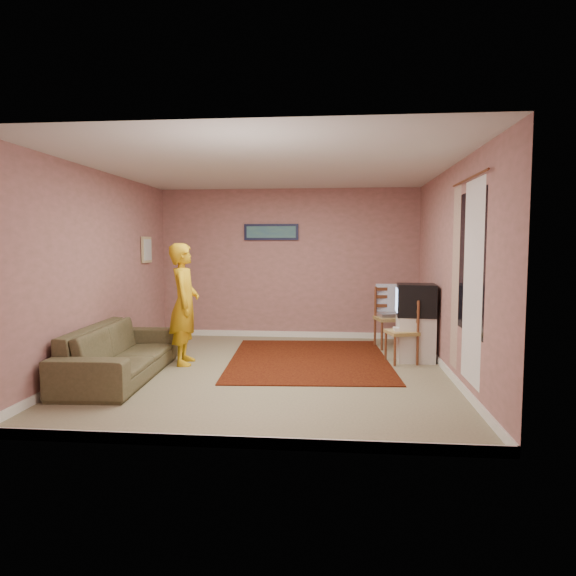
# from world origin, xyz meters

# --- Properties ---
(ground) EXTENTS (5.00, 5.00, 0.00)m
(ground) POSITION_xyz_m (0.00, 0.00, 0.00)
(ground) COLOR gray
(ground) RESTS_ON ground
(wall_back) EXTENTS (4.50, 0.02, 2.60)m
(wall_back) POSITION_xyz_m (0.00, 2.50, 1.30)
(wall_back) COLOR #B17477
(wall_back) RESTS_ON ground
(wall_front) EXTENTS (4.50, 0.02, 2.60)m
(wall_front) POSITION_xyz_m (0.00, -2.50, 1.30)
(wall_front) COLOR #B17477
(wall_front) RESTS_ON ground
(wall_left) EXTENTS (0.02, 5.00, 2.60)m
(wall_left) POSITION_xyz_m (-2.25, 0.00, 1.30)
(wall_left) COLOR #B17477
(wall_left) RESTS_ON ground
(wall_right) EXTENTS (0.02, 5.00, 2.60)m
(wall_right) POSITION_xyz_m (2.25, 0.00, 1.30)
(wall_right) COLOR #B17477
(wall_right) RESTS_ON ground
(ceiling) EXTENTS (4.50, 5.00, 0.02)m
(ceiling) POSITION_xyz_m (0.00, 0.00, 2.60)
(ceiling) COLOR silver
(ceiling) RESTS_ON wall_back
(baseboard_back) EXTENTS (4.50, 0.02, 0.10)m
(baseboard_back) POSITION_xyz_m (0.00, 2.49, 0.05)
(baseboard_back) COLOR white
(baseboard_back) RESTS_ON ground
(baseboard_front) EXTENTS (4.50, 0.02, 0.10)m
(baseboard_front) POSITION_xyz_m (0.00, -2.49, 0.05)
(baseboard_front) COLOR white
(baseboard_front) RESTS_ON ground
(baseboard_left) EXTENTS (0.02, 5.00, 0.10)m
(baseboard_left) POSITION_xyz_m (-2.24, 0.00, 0.05)
(baseboard_left) COLOR white
(baseboard_left) RESTS_ON ground
(baseboard_right) EXTENTS (0.02, 5.00, 0.10)m
(baseboard_right) POSITION_xyz_m (2.24, 0.00, 0.05)
(baseboard_right) COLOR white
(baseboard_right) RESTS_ON ground
(window) EXTENTS (0.01, 1.10, 1.50)m
(window) POSITION_xyz_m (2.24, -0.90, 1.45)
(window) COLOR black
(window) RESTS_ON wall_right
(curtain_sheer) EXTENTS (0.01, 0.75, 2.10)m
(curtain_sheer) POSITION_xyz_m (2.23, -1.05, 1.25)
(curtain_sheer) COLOR white
(curtain_sheer) RESTS_ON wall_right
(curtain_floral) EXTENTS (0.01, 0.35, 2.10)m
(curtain_floral) POSITION_xyz_m (2.21, -0.35, 1.25)
(curtain_floral) COLOR beige
(curtain_floral) RESTS_ON wall_right
(curtain_rod) EXTENTS (0.02, 1.40, 0.02)m
(curtain_rod) POSITION_xyz_m (2.20, -0.90, 2.32)
(curtain_rod) COLOR brown
(curtain_rod) RESTS_ON wall_right
(picture_back) EXTENTS (0.95, 0.04, 0.28)m
(picture_back) POSITION_xyz_m (-0.30, 2.47, 1.85)
(picture_back) COLOR #121533
(picture_back) RESTS_ON wall_back
(picture_left) EXTENTS (0.04, 0.38, 0.42)m
(picture_left) POSITION_xyz_m (-2.22, 1.60, 1.55)
(picture_left) COLOR #CCBF8C
(picture_left) RESTS_ON wall_left
(area_rug) EXTENTS (2.38, 2.90, 0.01)m
(area_rug) POSITION_xyz_m (0.46, 0.73, 0.01)
(area_rug) COLOR black
(area_rug) RESTS_ON ground
(tv_cabinet) EXTENTS (0.50, 0.45, 0.63)m
(tv_cabinet) POSITION_xyz_m (1.95, 0.80, 0.32)
(tv_cabinet) COLOR silver
(tv_cabinet) RESTS_ON ground
(crt_tv) EXTENTS (0.56, 0.51, 0.46)m
(crt_tv) POSITION_xyz_m (1.94, 0.80, 0.86)
(crt_tv) COLOR black
(crt_tv) RESTS_ON tv_cabinet
(chair_a) EXTENTS (0.52, 0.50, 0.52)m
(chair_a) POSITION_xyz_m (1.69, 1.70, 0.59)
(chair_a) COLOR tan
(chair_a) RESTS_ON ground
(dvd_player) EXTENTS (0.40, 0.33, 0.06)m
(dvd_player) POSITION_xyz_m (1.69, 1.70, 0.52)
(dvd_player) COLOR #AEAEB3
(dvd_player) RESTS_ON chair_a
(blue_throw) EXTENTS (0.43, 0.05, 0.45)m
(blue_throw) POSITION_xyz_m (1.69, 1.89, 0.78)
(blue_throw) COLOR #839CD7
(blue_throw) RESTS_ON chair_a
(chair_b) EXTENTS (0.47, 0.49, 0.48)m
(chair_b) POSITION_xyz_m (1.74, 0.66, 0.54)
(chair_b) COLOR tan
(chair_b) RESTS_ON ground
(game_console) EXTENTS (0.23, 0.17, 0.04)m
(game_console) POSITION_xyz_m (1.74, 0.66, 0.47)
(game_console) COLOR white
(game_console) RESTS_ON chair_b
(sofa) EXTENTS (0.98, 2.25, 0.64)m
(sofa) POSITION_xyz_m (-1.80, -0.46, 0.32)
(sofa) COLOR brown
(sofa) RESTS_ON ground
(person) EXTENTS (0.49, 0.66, 1.65)m
(person) POSITION_xyz_m (-1.23, 0.34, 0.83)
(person) COLOR gold
(person) RESTS_ON ground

